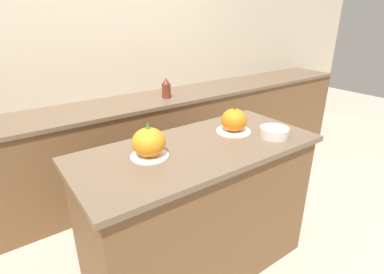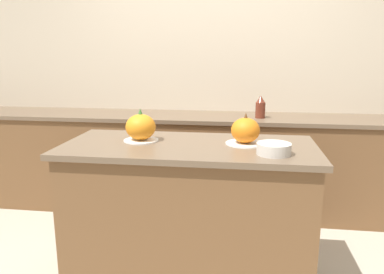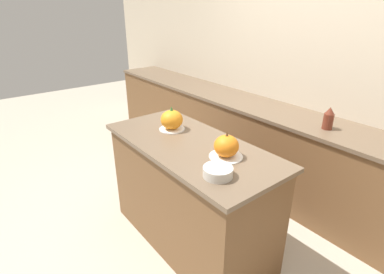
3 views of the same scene
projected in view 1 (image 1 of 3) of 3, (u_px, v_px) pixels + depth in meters
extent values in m
plane|color=#BCB29E|center=(198.00, 264.00, 2.19)|extent=(12.00, 12.00, 0.00)
cube|color=beige|center=(102.00, 63.00, 2.87)|extent=(8.00, 0.06, 2.50)
cube|color=brown|center=(198.00, 213.00, 2.01)|extent=(1.47, 0.64, 0.91)
cube|color=brown|center=(199.00, 149.00, 1.83)|extent=(1.53, 0.70, 0.03)
cube|color=brown|center=(124.00, 151.00, 2.93)|extent=(6.00, 0.56, 0.89)
cube|color=brown|center=(119.00, 106.00, 2.76)|extent=(6.00, 0.60, 0.03)
cylinder|color=white|center=(150.00, 156.00, 1.69)|extent=(0.22, 0.22, 0.01)
ellipsoid|color=orange|center=(149.00, 142.00, 1.66)|extent=(0.19, 0.19, 0.16)
cone|color=#38702D|center=(148.00, 126.00, 1.62)|extent=(0.03, 0.03, 0.04)
cylinder|color=white|center=(233.00, 131.00, 2.04)|extent=(0.24, 0.24, 0.01)
ellipsoid|color=orange|center=(234.00, 120.00, 2.01)|extent=(0.17, 0.17, 0.15)
cone|color=brown|center=(235.00, 107.00, 1.98)|extent=(0.02, 0.02, 0.04)
cylinder|color=maroon|center=(166.00, 91.00, 2.92)|extent=(0.09, 0.09, 0.14)
cone|color=maroon|center=(166.00, 81.00, 2.89)|extent=(0.08, 0.08, 0.06)
cylinder|color=beige|center=(274.00, 132.00, 1.95)|extent=(0.19, 0.19, 0.06)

